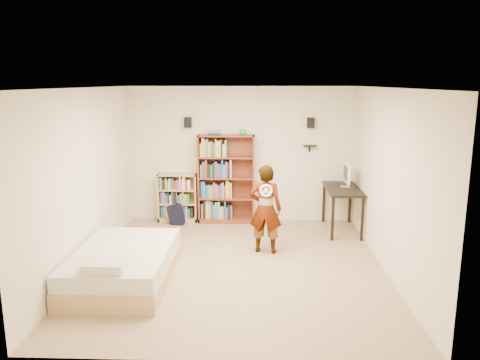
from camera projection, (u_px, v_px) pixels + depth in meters
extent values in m
cube|color=tan|center=(236.00, 266.00, 7.19)|extent=(4.50, 5.00, 0.01)
cube|color=beige|center=(241.00, 155.00, 9.36)|extent=(4.50, 0.02, 2.70)
cube|color=beige|center=(224.00, 235.00, 4.47)|extent=(4.50, 0.02, 2.70)
cube|color=beige|center=(86.00, 180.00, 6.99)|extent=(0.02, 5.00, 2.70)
cube|color=beige|center=(389.00, 182.00, 6.83)|extent=(0.02, 5.00, 2.70)
cube|color=white|center=(236.00, 88.00, 6.63)|extent=(4.50, 5.00, 0.02)
cube|color=silver|center=(241.00, 88.00, 9.05)|extent=(4.50, 0.06, 0.06)
cube|color=silver|center=(224.00, 95.00, 4.22)|extent=(4.50, 0.06, 0.06)
cube|color=silver|center=(82.00, 90.00, 6.72)|extent=(0.06, 5.00, 0.06)
cube|color=silver|center=(394.00, 90.00, 6.56)|extent=(0.06, 5.00, 0.06)
cube|color=black|center=(188.00, 122.00, 9.16)|extent=(0.14, 0.12, 0.20)
cube|color=black|center=(311.00, 123.00, 9.08)|extent=(0.14, 0.12, 0.20)
cube|color=black|center=(310.00, 146.00, 9.18)|extent=(0.25, 0.16, 0.02)
imported|color=black|center=(265.00, 209.00, 7.66)|extent=(0.59, 0.44, 1.48)
torus|color=white|center=(266.00, 191.00, 7.31)|extent=(0.20, 0.08, 0.21)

